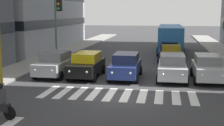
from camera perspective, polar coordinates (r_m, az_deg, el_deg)
name	(u,v)px	position (r m, az deg, el deg)	size (l,w,h in m)	color
ground_plane	(118,95)	(17.22, 1.12, -5.87)	(180.00, 180.00, 0.00)	#38383A
crosswalk_markings	(118,95)	(17.22, 1.12, -5.86)	(8.55, 2.80, 0.01)	silver
lane_arrow_1	(6,126)	(13.35, -18.86, -10.93)	(0.50, 2.20, 0.01)	silver
car_0	(208,68)	(21.50, 17.22, -0.81)	(2.02, 4.44, 1.72)	#B2B7BC
car_1	(172,67)	(21.18, 11.01, -0.71)	(2.02, 4.44, 1.72)	#B2B7BC
car_2	(126,66)	(21.33, 2.55, -0.47)	(2.02, 4.44, 1.72)	navy
car_3	(87,65)	(21.79, -4.66, -0.29)	(2.02, 4.44, 1.72)	black
car_4	(55,64)	(22.53, -10.41, -0.09)	(2.02, 4.44, 1.72)	#B2B7BC
car_row2_0	(169,52)	(29.25, 10.46, 2.05)	(2.02, 4.44, 1.72)	navy
car_row2_1	(171,54)	(27.98, 10.80, 1.71)	(2.02, 4.44, 1.72)	gold
bus_behind_traffic	(170,36)	(35.57, 10.69, 4.89)	(2.78, 10.50, 3.00)	#286BAD
motorcycle_with_rider	(0,104)	(14.20, -19.96, -7.05)	(1.67, 0.54, 1.57)	black
traffic_light_gantry	(16,27)	(18.44, -17.27, 6.28)	(3.90, 0.36, 5.50)	#AD991E
street_lamp_right	(60,13)	(30.19, -9.52, 8.98)	(2.91, 0.28, 6.91)	#4C6B56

